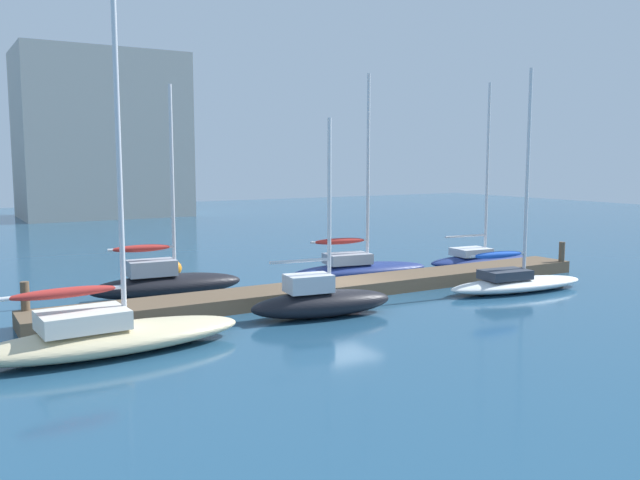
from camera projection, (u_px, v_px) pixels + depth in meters
ground_plane at (345, 294)px, 26.93m from camera, size 120.00×120.00×0.00m
dock_pier at (345, 288)px, 26.90m from camera, size 24.31×2.08×0.54m
dock_piling_near_end at (25, 304)px, 21.65m from camera, size 0.28×0.28×1.48m
dock_piling_far_end at (562, 257)px, 32.03m from camera, size 0.28×0.28×1.48m
sailboat_0 at (108, 333)px, 18.68m from camera, size 7.76×2.69×10.82m
sailboat_1 at (165, 281)px, 26.26m from camera, size 6.12×2.02×8.27m
sailboat_2 at (321, 300)px, 23.00m from camera, size 5.29×2.12×6.79m
sailboat_3 at (359, 267)px, 30.47m from camera, size 6.86×2.73×9.20m
sailboat_4 at (515, 280)px, 27.45m from camera, size 6.66×2.41×9.02m
sailboat_5 at (479, 258)px, 33.97m from camera, size 6.05×2.49×9.18m
mooring_buoy_orange at (174, 268)px, 31.19m from camera, size 0.71×0.71×0.71m
harbor_building_distant at (102, 136)px, 63.18m from camera, size 14.83×9.58×15.27m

